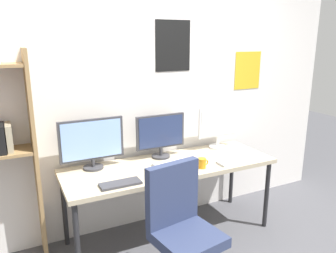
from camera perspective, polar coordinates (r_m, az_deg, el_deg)
name	(u,v)px	position (r m, az deg, el deg)	size (l,w,h in m)	color
wall_back	(152,98)	(3.31, -2.81, 5.01)	(4.38, 0.11, 2.60)	silver
desk	(170,169)	(3.11, 0.41, -7.43)	(1.98, 0.68, 0.74)	tan
office_chair	(183,243)	(2.60, 2.56, -19.41)	(0.52, 0.52, 0.99)	#2D2D33
monitor_left	(92,142)	(2.98, -13.03, -2.62)	(0.57, 0.18, 0.46)	#38383D
monitor_center	(161,134)	(3.19, -1.28, -1.32)	(0.50, 0.18, 0.43)	#38383D
monitor_right	(218,125)	(3.51, 8.66, 0.31)	(0.47, 0.18, 0.45)	silver
keyboard_left	(120,184)	(2.69, -8.22, -9.75)	(0.33, 0.13, 0.02)	#38383D
keyboard_right	(234,162)	(3.18, 11.40, -5.95)	(0.33, 0.13, 0.02)	silver
computer_mouse	(247,156)	(3.34, 13.48, -4.99)	(0.06, 0.10, 0.03)	silver
laptop_closed	(172,164)	(3.04, 0.77, -6.58)	(0.32, 0.22, 0.02)	silver
coffee_mug	(202,163)	(3.00, 5.91, -6.29)	(0.11, 0.08, 0.09)	orange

